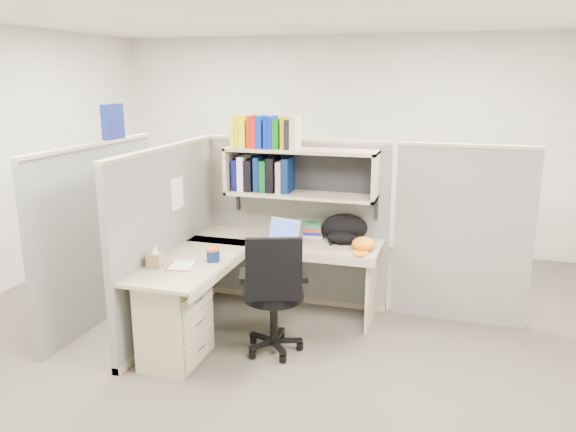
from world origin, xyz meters
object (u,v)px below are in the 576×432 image
(desk, at_px, (207,299))
(snack_canister, at_px, (213,254))
(backpack, at_px, (344,229))
(task_chair, at_px, (274,312))
(laptop, at_px, (278,232))

(desk, distance_m, snack_canister, 0.36)
(backpack, bearing_deg, task_chair, -115.93)
(desk, bearing_deg, snack_canister, 79.48)
(laptop, xyz_separation_m, task_chair, (0.16, -0.64, -0.48))
(desk, distance_m, laptop, 0.89)
(backpack, bearing_deg, snack_canister, -139.65)
(desk, distance_m, task_chair, 0.56)
(backpack, xyz_separation_m, task_chair, (-0.38, -0.89, -0.49))
(desk, relative_size, snack_canister, 15.30)
(laptop, relative_size, snack_canister, 2.72)
(snack_canister, bearing_deg, desk, -100.52)
(backpack, relative_size, snack_canister, 3.67)
(laptop, bearing_deg, snack_canister, -107.06)
(task_chair, bearing_deg, desk, -173.28)
(backpack, bearing_deg, laptop, -157.93)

